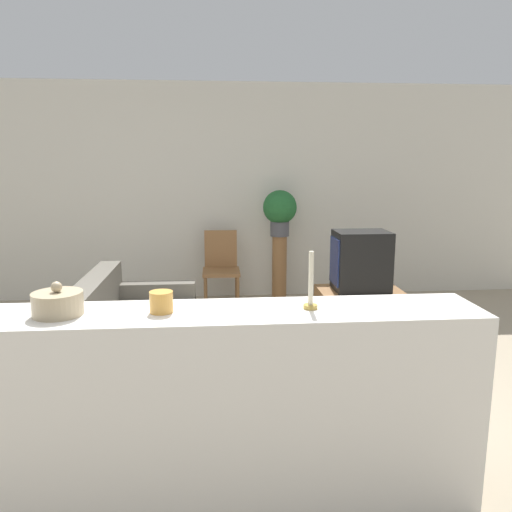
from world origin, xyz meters
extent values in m
plane|color=tan|center=(0.00, 0.00, 0.00)|extent=(14.00, 14.00, 0.00)
cube|color=beige|center=(0.00, 3.43, 1.35)|extent=(9.00, 0.06, 2.70)
cube|color=#605B51|center=(-0.52, 1.20, 0.20)|extent=(0.94, 1.68, 0.40)
cube|color=#605B51|center=(-0.89, 1.20, 0.58)|extent=(0.20, 1.68, 0.36)
cube|color=#605B51|center=(-0.52, 0.44, 0.27)|extent=(0.94, 0.16, 0.54)
cube|color=#605B51|center=(-0.52, 1.96, 0.27)|extent=(0.94, 0.16, 0.54)
cube|color=olive|center=(1.61, 1.82, 0.23)|extent=(0.83, 0.55, 0.47)
cube|color=black|center=(1.61, 1.82, 0.76)|extent=(0.53, 0.41, 0.60)
cube|color=navy|center=(1.34, 1.82, 0.76)|extent=(0.02, 0.34, 0.47)
cube|color=olive|center=(0.23, 2.88, 0.44)|extent=(0.44, 0.44, 0.04)
cube|color=olive|center=(0.23, 3.08, 0.68)|extent=(0.40, 0.04, 0.45)
cylinder|color=olive|center=(0.04, 2.69, 0.21)|extent=(0.04, 0.04, 0.42)
cylinder|color=olive|center=(0.42, 2.69, 0.21)|extent=(0.04, 0.04, 0.42)
cylinder|color=olive|center=(0.04, 3.07, 0.21)|extent=(0.04, 0.04, 0.42)
cylinder|color=olive|center=(0.42, 3.07, 0.21)|extent=(0.04, 0.04, 0.42)
cylinder|color=olive|center=(0.95, 3.02, 0.42)|extent=(0.18, 0.18, 0.84)
cylinder|color=#4C4C51|center=(0.95, 3.02, 0.93)|extent=(0.23, 0.23, 0.18)
sphere|color=#23602D|center=(0.95, 3.02, 1.19)|extent=(0.41, 0.41, 0.41)
cube|color=white|center=(0.00, -0.65, 0.52)|extent=(2.91, 0.44, 1.04)
cylinder|color=tan|center=(-0.58, -0.65, 1.09)|extent=(0.23, 0.23, 0.11)
sphere|color=tan|center=(-0.58, -0.65, 1.17)|extent=(0.05, 0.05, 0.05)
cylinder|color=gold|center=(-0.10, -0.65, 1.09)|extent=(0.11, 0.11, 0.10)
cylinder|color=#B7933D|center=(0.61, -0.65, 1.05)|extent=(0.07, 0.07, 0.02)
cylinder|color=beige|center=(0.61, -0.65, 1.19)|extent=(0.02, 0.02, 0.26)
camera|label=1|loc=(0.15, -2.96, 1.75)|focal=35.00mm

